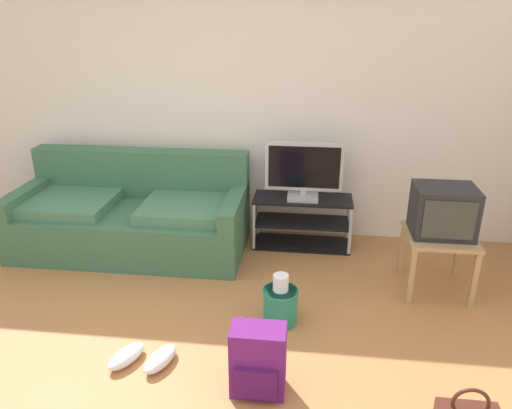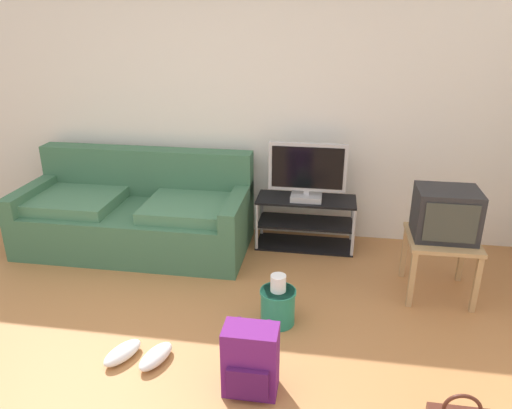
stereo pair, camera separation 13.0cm
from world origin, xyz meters
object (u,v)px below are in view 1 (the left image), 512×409
at_px(couch, 133,216).
at_px(backpack, 258,361).
at_px(crt_tv, 443,211).
at_px(tv_stand, 302,222).
at_px(side_table, 439,244).
at_px(sneakers_pair, 143,357).
at_px(cleaning_bucket, 280,303).
at_px(flat_tv, 304,172).

distance_m(couch, backpack, 2.21).
relative_size(couch, crt_tv, 4.59).
distance_m(crt_tv, backpack, 1.87).
bearing_deg(crt_tv, couch, 170.64).
bearing_deg(tv_stand, crt_tv, -31.45).
xyz_separation_m(tv_stand, crt_tv, (1.07, -0.66, 0.43)).
bearing_deg(tv_stand, side_table, -32.07).
distance_m(tv_stand, side_table, 1.28).
xyz_separation_m(side_table, sneakers_pair, (-2.01, -1.14, -0.36)).
bearing_deg(backpack, couch, 142.50).
bearing_deg(side_table, couch, 170.30).
relative_size(backpack, cleaning_bucket, 1.12).
bearing_deg(side_table, cleaning_bucket, -153.47).
bearing_deg(sneakers_pair, tv_stand, 62.71).
height_order(flat_tv, cleaning_bucket, flat_tv).
bearing_deg(couch, flat_tv, 7.33).
xyz_separation_m(tv_stand, cleaning_bucket, (-0.11, -1.26, -0.08)).
distance_m(side_table, crt_tv, 0.27).
bearing_deg(sneakers_pair, flat_tv, 62.42).
relative_size(couch, flat_tv, 2.98).
relative_size(flat_tv, crt_tv, 1.54).
xyz_separation_m(tv_stand, sneakers_pair, (-0.93, -1.81, -0.19)).
xyz_separation_m(side_table, backpack, (-1.26, -1.28, -0.19)).
xyz_separation_m(flat_tv, crt_tv, (1.07, -0.63, -0.06)).
distance_m(backpack, cleaning_bucket, 0.70).
bearing_deg(side_table, crt_tv, 90.00).
xyz_separation_m(flat_tv, backpack, (-0.19, -1.93, -0.53)).
xyz_separation_m(couch, flat_tv, (1.56, 0.20, 0.43)).
height_order(couch, flat_tv, flat_tv).
relative_size(tv_stand, flat_tv, 1.30).
bearing_deg(crt_tv, sneakers_pair, -150.10).
bearing_deg(flat_tv, couch, -172.67).
relative_size(side_table, cleaning_bucket, 1.34).
distance_m(couch, side_table, 2.67).
distance_m(side_table, cleaning_bucket, 1.35).
height_order(side_table, crt_tv, crt_tv).
xyz_separation_m(couch, sneakers_pair, (0.62, -1.59, -0.27)).
distance_m(backpack, sneakers_pair, 0.78).
bearing_deg(sneakers_pair, side_table, 29.55).
relative_size(side_table, backpack, 1.20).
relative_size(couch, cleaning_bucket, 5.42).
bearing_deg(sneakers_pair, couch, 111.45).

